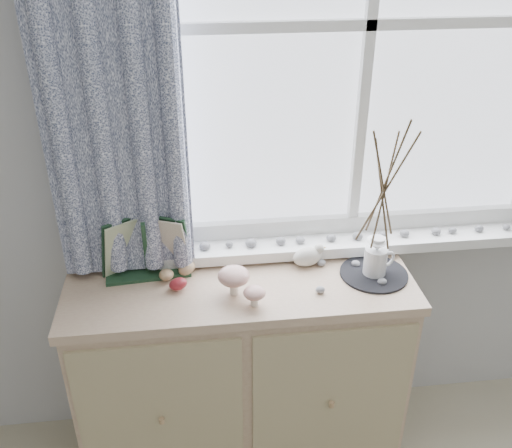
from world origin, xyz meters
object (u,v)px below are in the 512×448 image
Objects in this scene: sideboard at (242,373)px; botanical_book at (145,250)px; toadstool_cluster at (239,281)px; twig_pitcher at (385,185)px.

botanical_book is (-0.31, 0.06, 0.54)m from sideboard.
twig_pitcher is at bearing 8.03° from toadstool_cluster.
twig_pitcher is (0.47, -0.01, 0.77)m from sideboard.
toadstool_cluster is 0.56m from twig_pitcher.
botanical_book reaches higher than sideboard.
twig_pitcher reaches higher than sideboard.
botanical_book is 2.11× the size of toadstool_cluster.
toadstool_cluster is 0.26× the size of twig_pitcher.
botanical_book is 0.34m from toadstool_cluster.
toadstool_cluster is (-0.01, -0.08, 0.49)m from sideboard.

